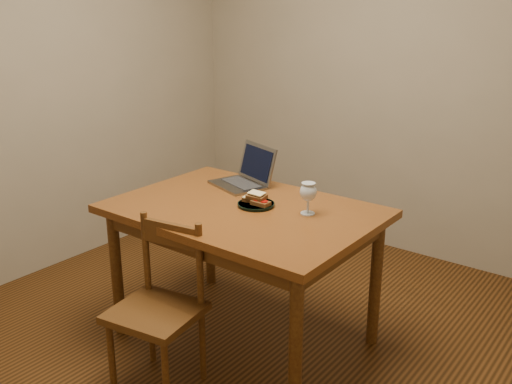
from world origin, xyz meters
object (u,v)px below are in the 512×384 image
Objects in this scene: plate at (256,205)px; laptop at (247,174)px; table at (244,223)px; milk_glass at (308,198)px; chair at (158,301)px.

plate is 0.50× the size of laptop.
milk_glass is at bearing 20.99° from table.
plate is at bearing -26.01° from laptop.
chair reaches higher than table.
laptop reaches higher than chair.
milk_glass reaches higher than chair.
table is 3.04× the size of chair.
table is 8.13× the size of milk_glass.
laptop reaches higher than table.
table is 0.59m from chair.
plate is at bearing 54.17° from table.
plate is (0.04, 0.05, 0.09)m from table.
plate is (0.10, 0.60, 0.31)m from chair.
laptop is (-0.16, 0.86, 0.36)m from chair.
chair is 0.94m from laptop.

